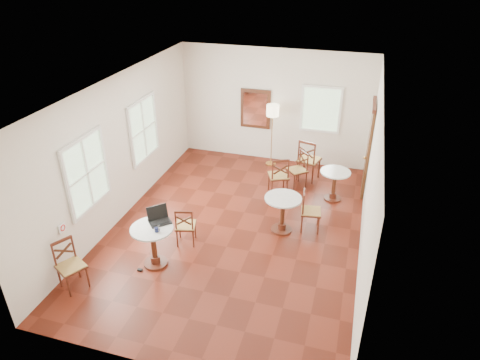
% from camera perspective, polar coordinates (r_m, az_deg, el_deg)
% --- Properties ---
extents(ground, '(7.00, 7.00, 0.00)m').
position_cam_1_polar(ground, '(9.03, -0.54, -6.46)').
color(ground, '#5B1C0F').
rests_on(ground, ground).
extents(room_shell, '(5.02, 7.02, 3.01)m').
position_cam_1_polar(room_shell, '(8.34, -0.45, 5.33)').
color(room_shell, silver).
rests_on(room_shell, ground).
extents(cafe_table_near, '(0.77, 0.77, 0.81)m').
position_cam_1_polar(cafe_table_near, '(7.98, -11.41, -8.04)').
color(cafe_table_near, '#4F2113').
rests_on(cafe_table_near, ground).
extents(cafe_table_mid, '(0.74, 0.74, 0.79)m').
position_cam_1_polar(cafe_table_mid, '(8.75, 5.65, -4.03)').
color(cafe_table_mid, '#4F2113').
rests_on(cafe_table_mid, ground).
extents(cafe_table_back, '(0.68, 0.68, 0.72)m').
position_cam_1_polar(cafe_table_back, '(10.04, 12.38, -0.27)').
color(cafe_table_back, '#4F2113').
rests_on(cafe_table_back, ground).
extents(chair_near_a, '(0.47, 0.47, 0.83)m').
position_cam_1_polar(chair_near_a, '(8.46, -7.22, -6.01)').
color(chair_near_a, '#4F2113').
rests_on(chair_near_a, ground).
extents(chair_near_b, '(0.57, 0.57, 0.91)m').
position_cam_1_polar(chair_near_b, '(7.93, -21.57, -10.46)').
color(chair_near_b, '#4F2113').
rests_on(chair_near_b, ground).
extents(chair_mid_a, '(0.59, 0.59, 0.97)m').
position_cam_1_polar(chair_mid_a, '(10.03, 5.13, 0.56)').
color(chair_mid_a, '#4F2113').
rests_on(chair_mid_a, ground).
extents(chair_mid_b, '(0.46, 0.46, 0.88)m').
position_cam_1_polar(chair_mid_b, '(8.90, 9.23, -4.06)').
color(chair_mid_b, '#4F2113').
rests_on(chair_mid_b, ground).
extents(chair_back_a, '(0.61, 0.61, 1.09)m').
position_cam_1_polar(chair_back_a, '(10.76, 9.07, 2.67)').
color(chair_back_a, '#4F2113').
rests_on(chair_back_a, ground).
extents(chair_back_b, '(0.58, 0.58, 0.89)m').
position_cam_1_polar(chair_back_b, '(10.46, 7.69, 1.37)').
color(chair_back_b, '#4F2113').
rests_on(chair_back_b, ground).
extents(floor_lamp, '(0.32, 0.32, 1.66)m').
position_cam_1_polar(floor_lamp, '(11.10, 4.34, 8.63)').
color(floor_lamp, '#BF8C3F').
rests_on(floor_lamp, ground).
extents(laptop, '(0.49, 0.49, 0.27)m').
position_cam_1_polar(laptop, '(7.92, -10.69, -4.94)').
color(laptop, black).
rests_on(laptop, cafe_table_near).
extents(mouse, '(0.09, 0.06, 0.03)m').
position_cam_1_polar(mouse, '(7.99, -11.90, -5.22)').
color(mouse, black).
rests_on(mouse, cafe_table_near).
extents(navy_mug, '(0.10, 0.07, 0.08)m').
position_cam_1_polar(navy_mug, '(7.66, -10.98, -6.49)').
color(navy_mug, '#101535').
rests_on(navy_mug, cafe_table_near).
extents(water_glass, '(0.06, 0.06, 0.10)m').
position_cam_1_polar(water_glass, '(7.71, -10.72, -6.13)').
color(water_glass, white).
rests_on(water_glass, cafe_table_near).
extents(power_adapter, '(0.09, 0.05, 0.03)m').
position_cam_1_polar(power_adapter, '(8.18, -13.12, -11.52)').
color(power_adapter, black).
rests_on(power_adapter, ground).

